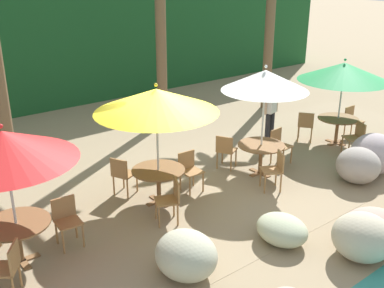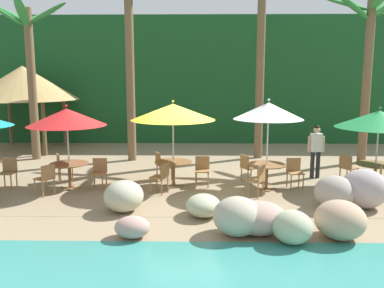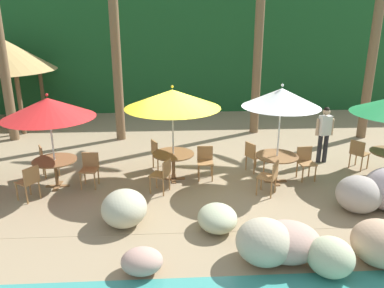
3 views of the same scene
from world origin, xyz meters
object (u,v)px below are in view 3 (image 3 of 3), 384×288
(dining_table_red, at_px, (55,164))
(chair_red_seaward, at_px, (90,167))
(chair_green_inland, at_px, (358,152))
(palm_tree_third, at_px, (261,1))
(chair_white_left, at_px, (271,176))
(waiter_in_white, at_px, (324,131))
(dining_table_yellow, at_px, (173,158))
(chair_white_seaward, at_px, (305,161))
(palm_tree_fourth, at_px, (379,15))
(chair_yellow_inland, at_px, (158,152))
(chair_red_inland, at_px, (46,158))
(umbrella_yellow, at_px, (172,99))
(dining_table_white, at_px, (277,160))
(chair_white_inland, at_px, (253,155))
(umbrella_red, at_px, (48,108))
(umbrella_white, at_px, (281,98))
(chair_yellow_left, at_px, (163,173))
(chair_red_left, at_px, (29,181))
(chair_yellow_seaward, at_px, (205,160))

(dining_table_red, xyz_separation_m, chair_red_seaward, (0.85, 0.02, -0.10))
(chair_green_inland, xyz_separation_m, palm_tree_third, (-2.15, 3.88, 4.17))
(chair_white_left, relative_size, waiter_in_white, 0.51)
(dining_table_yellow, relative_size, chair_white_seaward, 1.26)
(chair_green_inland, distance_m, palm_tree_fourth, 5.05)
(chair_white_seaward, relative_size, palm_tree_fourth, 0.14)
(chair_yellow_inland, bearing_deg, chair_red_inland, -174.02)
(dining_table_red, bearing_deg, umbrella_yellow, 5.72)
(waiter_in_white, bearing_deg, dining_table_white, -142.71)
(chair_red_inland, bearing_deg, chair_white_inland, -0.31)
(umbrella_red, distance_m, umbrella_white, 5.69)
(dining_table_yellow, height_order, chair_white_left, chair_white_left)
(chair_yellow_left, height_order, chair_green_inland, same)
(dining_table_white, xyz_separation_m, palm_tree_fourth, (4.19, 3.75, 3.60))
(chair_yellow_inland, bearing_deg, chair_white_left, -33.63)
(umbrella_red, xyz_separation_m, chair_yellow_left, (2.73, -0.51, -1.56))
(dining_table_white, height_order, chair_white_seaward, chair_white_seaward)
(chair_red_seaward, relative_size, chair_red_left, 1.00)
(chair_yellow_inland, distance_m, waiter_in_white, 4.91)
(chair_red_left, distance_m, dining_table_white, 6.14)
(chair_red_seaward, xyz_separation_m, umbrella_yellow, (2.14, 0.28, 1.69))
(chair_red_inland, height_order, palm_tree_third, palm_tree_third)
(chair_red_inland, distance_m, palm_tree_third, 8.68)
(chair_red_left, bearing_deg, waiter_in_white, 14.80)
(chair_white_left, xyz_separation_m, chair_green_inland, (2.92, 1.50, 0.00))
(dining_table_red, xyz_separation_m, chair_green_inland, (8.25, 0.71, -0.10))
(dining_table_red, relative_size, chair_white_seaward, 1.26)
(umbrella_yellow, xyz_separation_m, umbrella_white, (2.69, -0.32, 0.06))
(umbrella_red, bearing_deg, dining_table_yellow, 5.72)
(umbrella_yellow, bearing_deg, chair_red_left, -162.76)
(dining_table_red, xyz_separation_m, chair_red_inland, (-0.45, 0.72, -0.10))
(waiter_in_white, bearing_deg, chair_yellow_seaward, -165.12)
(umbrella_red, bearing_deg, chair_yellow_inland, 22.04)
(dining_table_red, distance_m, umbrella_yellow, 3.40)
(chair_white_inland, bearing_deg, chair_yellow_left, -154.21)
(chair_red_left, relative_size, chair_yellow_left, 1.00)
(umbrella_red, distance_m, chair_red_seaward, 1.78)
(chair_red_inland, bearing_deg, chair_red_left, -87.95)
(dining_table_white, bearing_deg, palm_tree_third, 84.87)
(umbrella_white, distance_m, palm_tree_fourth, 5.95)
(dining_table_red, relative_size, dining_table_yellow, 1.00)
(chair_red_left, distance_m, chair_white_left, 5.73)
(umbrella_yellow, distance_m, chair_yellow_left, 1.89)
(dining_table_yellow, height_order, chair_yellow_left, chair_yellow_left)
(chair_yellow_seaward, relative_size, umbrella_white, 0.33)
(chair_red_inland, relative_size, palm_tree_third, 0.12)
(chair_yellow_left, height_order, palm_tree_fourth, palm_tree_fourth)
(dining_table_red, bearing_deg, chair_yellow_seaward, 5.39)
(chair_red_inland, relative_size, chair_white_seaward, 1.00)
(chair_red_seaward, xyz_separation_m, dining_table_yellow, (2.14, 0.28, 0.10))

